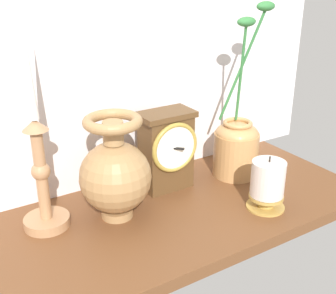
# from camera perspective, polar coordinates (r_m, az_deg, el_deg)

# --- Properties ---
(ground_plane) EXTENTS (1.00, 0.36, 0.02)m
(ground_plane) POSITION_cam_1_polar(r_m,az_deg,el_deg) (0.87, -4.17, -10.32)
(ground_plane) COLOR brown
(back_wall) EXTENTS (1.20, 0.02, 0.65)m
(back_wall) POSITION_cam_1_polar(r_m,az_deg,el_deg) (0.90, -10.52, 13.84)
(back_wall) COLOR silver
(back_wall) RESTS_ON ground_plane
(mantel_clock) EXTENTS (0.12, 0.09, 0.17)m
(mantel_clock) POSITION_cam_1_polar(r_m,az_deg,el_deg) (0.94, -0.13, -0.33)
(mantel_clock) COLOR brown
(mantel_clock) RESTS_ON ground_plane
(candlestick_tall_left) EXTENTS (0.09, 0.09, 0.40)m
(candlestick_tall_left) POSITION_cam_1_polar(r_m,az_deg,el_deg) (0.82, -16.25, -2.94)
(candlestick_tall_left) COLOR #AD7E55
(candlestick_tall_left) RESTS_ON ground_plane
(brass_vase_bulbous) EXTENTS (0.14, 0.14, 0.21)m
(brass_vase_bulbous) POSITION_cam_1_polar(r_m,az_deg,el_deg) (0.84, -6.89, -3.36)
(brass_vase_bulbous) COLOR #A67D4D
(brass_vase_bulbous) RESTS_ON ground_plane
(brass_vase_jar) EXTENTS (0.10, 0.10, 0.39)m
(brass_vase_jar) POSITION_cam_1_polar(r_m,az_deg,el_deg) (1.02, 8.93, 0.50)
(brass_vase_jar) COLOR tan
(brass_vase_jar) RESTS_ON ground_plane
(pillar_candle_front) EXTENTS (0.08, 0.08, 0.11)m
(pillar_candle_front) POSITION_cam_1_polar(r_m,az_deg,el_deg) (0.90, 12.81, -4.74)
(pillar_candle_front) COLOR #BC9546
(pillar_candle_front) RESTS_ON ground_plane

